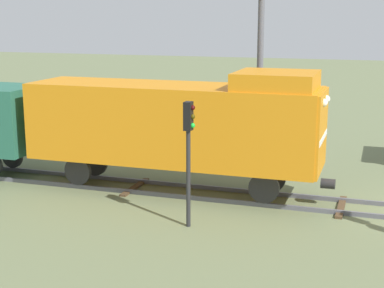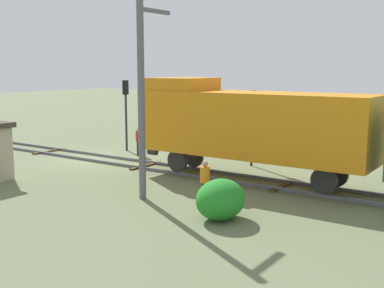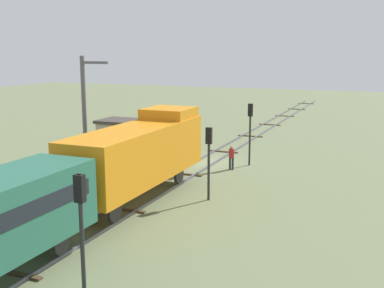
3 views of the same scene
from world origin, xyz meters
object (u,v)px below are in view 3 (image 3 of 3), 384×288
relay_hut (122,136)px  locomotive (140,151)px  traffic_signal_far (81,215)px  traffic_signal_near (250,123)px  traffic_signal_mid (209,150)px  worker_by_signal (73,177)px  catenary_mast (85,117)px  worker_near_track (231,156)px

relay_hut → locomotive: bearing=125.4°
traffic_signal_far → traffic_signal_near: bearing=-88.9°
traffic_signal_mid → relay_hut: bearing=-39.5°
worker_by_signal → catenary_mast: bearing=-138.6°
worker_near_track → worker_by_signal: 11.24m
traffic_signal_mid → locomotive: bearing=24.4°
traffic_signal_mid → worker_by_signal: (7.60, 1.98, -1.84)m
traffic_signal_far → locomotive: bearing=-71.0°
traffic_signal_near → traffic_signal_far: traffic_signal_near is taller
traffic_signal_near → worker_by_signal: bearing=55.7°
traffic_signal_near → traffic_signal_far: 20.87m
worker_by_signal → traffic_signal_near: bearing=170.5°
relay_hut → worker_by_signal: bearing=106.7°
catenary_mast → traffic_signal_near: bearing=-134.2°
locomotive → traffic_signal_mid: bearing=-155.6°
locomotive → traffic_signal_near: size_ratio=2.59×
catenary_mast → relay_hut: bearing=-73.2°
traffic_signal_far → worker_by_signal: 12.86m
worker_near_track → relay_hut: relay_hut is taller
traffic_signal_mid → catenary_mast: 8.46m
locomotive → catenary_mast: (4.94, -2.05, 1.41)m
locomotive → traffic_signal_near: 10.89m
traffic_signal_mid → traffic_signal_far: (-0.20, 12.00, 0.18)m
locomotive → traffic_signal_far: 11.07m
traffic_signal_near → worker_near_track: 2.85m
traffic_signal_mid → traffic_signal_far: traffic_signal_far is taller
traffic_signal_mid → relay_hut: 14.21m
locomotive → traffic_signal_mid: size_ratio=2.84×
catenary_mast → traffic_signal_mid: bearing=176.5°
traffic_signal_near → relay_hut: 10.84m
relay_hut → worker_near_track: bearing=169.3°
locomotive → catenary_mast: bearing=-22.5°
traffic_signal_far → relay_hut: 23.81m
relay_hut → traffic_signal_mid: bearing=140.5°
locomotive → relay_hut: size_ratio=3.31×
traffic_signal_near → relay_hut: bearing=-0.7°
traffic_signal_near → relay_hut: (10.70, -0.13, -1.71)m
traffic_signal_mid → relay_hut: size_ratio=1.17×
traffic_signal_far → relay_hut: bearing=-62.1°
locomotive → catenary_mast: 5.53m
worker_near_track → relay_hut: bearing=36.4°
traffic_signal_far → worker_near_track: traffic_signal_far is taller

